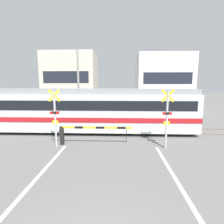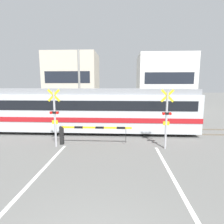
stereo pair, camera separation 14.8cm
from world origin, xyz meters
The scene contains 11 objects.
rail_track_near centered at (0.00, 9.76, 0.04)m, with size 50.00×0.10×0.08m.
rail_track_far centered at (0.00, 11.19, 0.04)m, with size 50.00×0.10×0.08m.
commuter_train centered at (-3.20, 10.47, 1.67)m, with size 17.98×3.04×3.11m.
crossing_barrier_near centered at (-1.68, 7.40, 0.78)m, with size 4.08×0.20×1.06m.
crossing_barrier_far centered at (1.68, 13.42, 0.78)m, with size 4.08×0.20×1.06m.
crossing_signal_left centered at (-2.98, 7.02, 1.75)m, with size 0.68×0.15×3.17m.
crossing_signal_right centered at (2.98, 7.02, 1.75)m, with size 0.68×0.15×3.17m.
pedestrian centered at (-0.39, 15.41, 0.93)m, with size 0.38×0.22×1.62m.
building_left_of_street centered at (-6.93, 25.08, 4.06)m, with size 7.59×5.76×8.12m.
building_right_of_street centered at (7.05, 25.08, 3.91)m, with size 7.83×5.76×7.83m.
utility_pole_streetside centered at (-3.73, 15.92, 3.45)m, with size 0.22×0.22×6.91m.
Camera 2 is at (0.61, -2.10, 3.37)m, focal length 28.00 mm.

